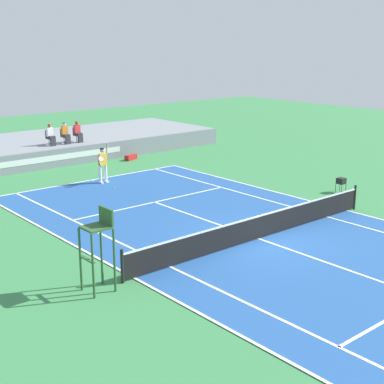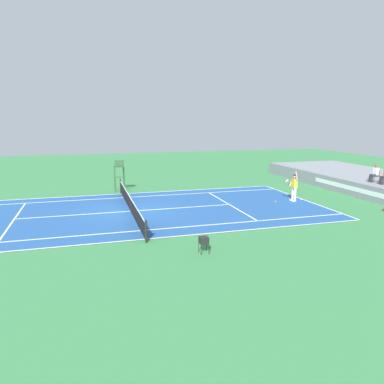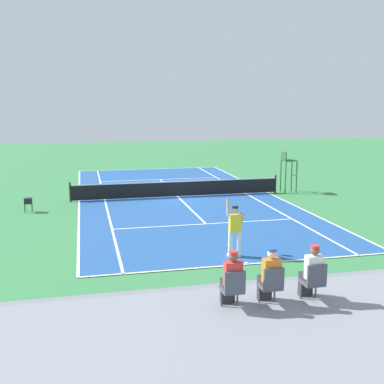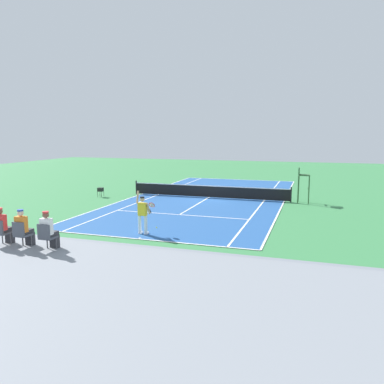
% 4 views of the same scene
% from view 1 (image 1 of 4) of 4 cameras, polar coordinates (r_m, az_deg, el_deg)
% --- Properties ---
extents(ground_plane, '(80.00, 80.00, 0.00)m').
position_cam_1_polar(ground_plane, '(20.72, 6.83, -4.80)').
color(ground_plane, '#387F47').
extents(court, '(11.08, 23.88, 0.03)m').
position_cam_1_polar(court, '(20.72, 6.83, -4.77)').
color(court, '#235193').
rests_on(court, ground).
extents(net, '(11.98, 0.10, 1.07)m').
position_cam_1_polar(net, '(20.55, 6.87, -3.43)').
color(net, black).
rests_on(net, ground).
extents(barrier_wall, '(24.98, 0.25, 1.06)m').
position_cam_1_polar(barrier_wall, '(33.16, -13.78, 3.32)').
color(barrier_wall, gray).
rests_on(barrier_wall, ground).
extents(bleacher_platform, '(24.98, 7.48, 1.06)m').
position_cam_1_polar(bleacher_platform, '(36.61, -16.53, 4.20)').
color(bleacher_platform, gray).
rests_on(bleacher_platform, ground).
extents(spectator_seated_0, '(0.44, 0.60, 1.27)m').
position_cam_1_polar(spectator_seated_0, '(34.31, -14.16, 5.62)').
color(spectator_seated_0, '#474C56').
rests_on(spectator_seated_0, bleacher_platform).
extents(spectator_seated_1, '(0.44, 0.60, 1.27)m').
position_cam_1_polar(spectator_seated_1, '(34.74, -12.72, 5.82)').
color(spectator_seated_1, '#474C56').
rests_on(spectator_seated_1, bleacher_platform).
extents(spectator_seated_2, '(0.44, 0.60, 1.27)m').
position_cam_1_polar(spectator_seated_2, '(35.13, -11.51, 5.98)').
color(spectator_seated_2, '#474C56').
rests_on(spectator_seated_2, bleacher_platform).
extents(tennis_player, '(0.77, 0.62, 2.08)m').
position_cam_1_polar(tennis_player, '(28.86, -9.05, 2.82)').
color(tennis_player, white).
rests_on(tennis_player, ground).
extents(tennis_ball, '(0.07, 0.07, 0.07)m').
position_cam_1_polar(tennis_ball, '(27.95, -7.86, 0.45)').
color(tennis_ball, '#D1E533').
rests_on(tennis_ball, ground).
extents(umpire_chair, '(0.77, 0.77, 2.44)m').
position_cam_1_polar(umpire_chair, '(16.19, -9.46, -4.77)').
color(umpire_chair, '#2D562D').
rests_on(umpire_chair, ground).
extents(equipment_bag, '(0.95, 0.57, 0.32)m').
position_cam_1_polar(equipment_bag, '(34.64, -6.22, 3.53)').
color(equipment_bag, red).
rests_on(equipment_bag, ground).
extents(ball_hopper, '(0.36, 0.36, 0.70)m').
position_cam_1_polar(ball_hopper, '(27.77, 14.90, 1.12)').
color(ball_hopper, black).
rests_on(ball_hopper, ground).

